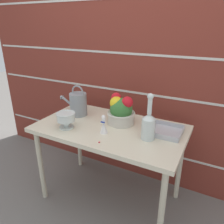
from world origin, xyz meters
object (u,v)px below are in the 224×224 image
object	(u,v)px
watering_can	(78,104)
glass_decanter	(149,124)
flower_planter	(121,111)
figurine_vase	(104,126)
wire_tray	(165,131)
crystal_pedestal_bowl	(66,118)

from	to	relation	value
watering_can	glass_decanter	bearing A→B (deg)	-10.63
flower_planter	figurine_vase	world-z (taller)	flower_planter
watering_can	wire_tray	bearing A→B (deg)	1.49
watering_can	glass_decanter	xyz separation A→B (m)	(0.73, -0.14, 0.01)
flower_planter	glass_decanter	size ratio (longest dim) A/B	0.72
flower_planter	glass_decanter	world-z (taller)	glass_decanter
crystal_pedestal_bowl	flower_planter	world-z (taller)	flower_planter
crystal_pedestal_bowl	wire_tray	size ratio (longest dim) A/B	0.61
flower_planter	wire_tray	world-z (taller)	flower_planter
wire_tray	flower_planter	bearing A→B (deg)	-179.47
crystal_pedestal_bowl	flower_planter	bearing A→B (deg)	39.22
watering_can	figurine_vase	world-z (taller)	watering_can
flower_planter	glass_decanter	xyz separation A→B (m)	(0.30, -0.15, 0.00)
flower_planter	figurine_vase	distance (m)	0.23
flower_planter	glass_decanter	bearing A→B (deg)	-27.43
crystal_pedestal_bowl	glass_decanter	xyz separation A→B (m)	(0.65, 0.13, 0.03)
watering_can	wire_tray	xyz separation A→B (m)	(0.82, 0.02, -0.10)
flower_planter	wire_tray	size ratio (longest dim) A/B	1.02
watering_can	wire_tray	world-z (taller)	watering_can
watering_can	figurine_vase	size ratio (longest dim) A/B	2.00
figurine_vase	flower_planter	bearing A→B (deg)	80.23
watering_can	crystal_pedestal_bowl	xyz separation A→B (m)	(0.08, -0.27, -0.02)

